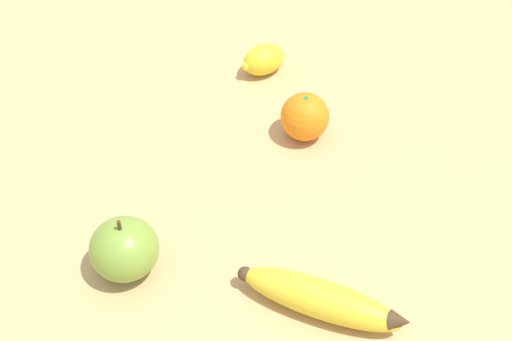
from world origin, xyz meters
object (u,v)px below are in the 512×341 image
object	(u,v)px
banana	(322,299)
apple	(124,249)
lemon	(264,60)
orange	(305,117)

from	to	relation	value
banana	apple	bearing A→B (deg)	-172.65
banana	lemon	size ratio (longest dim) A/B	2.46
orange	apple	distance (m)	0.32
orange	banana	bearing A→B (deg)	54.79
apple	lemon	xyz separation A→B (m)	(-0.36, -0.21, -0.01)
orange	lemon	distance (m)	0.16
apple	lemon	bearing A→B (deg)	-149.93
banana	orange	distance (m)	0.30
banana	orange	bearing A→B (deg)	113.17
apple	lemon	world-z (taller)	apple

